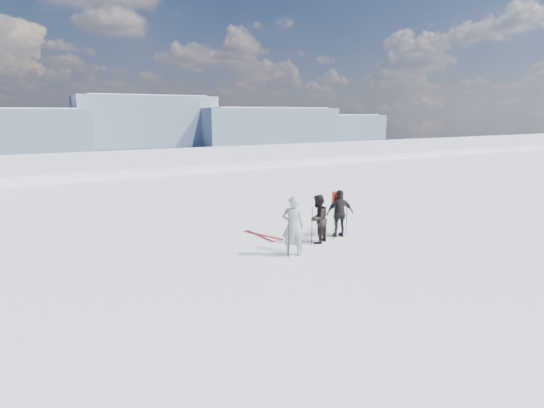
% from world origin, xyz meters
% --- Properties ---
extents(lake_basin, '(820.00, 820.00, 71.62)m').
position_xyz_m(lake_basin, '(0.00, 30.00, -6.50)').
color(lake_basin, white).
rests_on(lake_basin, ground).
extents(far_mountain_range, '(770.00, 110.00, 53.00)m').
position_xyz_m(far_mountain_range, '(29.60, 454.78, -7.19)').
color(far_mountain_range, slate).
rests_on(far_mountain_range, ground).
extents(skier_grey, '(0.79, 0.71, 1.81)m').
position_xyz_m(skier_grey, '(-1.71, 3.11, 0.91)').
color(skier_grey, '#989DA6').
rests_on(skier_grey, ground).
extents(skier_dark, '(0.98, 0.92, 1.61)m').
position_xyz_m(skier_dark, '(-0.34, 3.77, 0.81)').
color(skier_dark, black).
rests_on(skier_dark, ground).
extents(skier_pack, '(1.04, 0.66, 1.65)m').
position_xyz_m(skier_pack, '(0.74, 3.99, 0.82)').
color(skier_pack, black).
rests_on(skier_pack, ground).
extents(backpack, '(0.39, 0.29, 0.53)m').
position_xyz_m(backpack, '(0.81, 4.23, 1.91)').
color(backpack, red).
rests_on(backpack, skier_pack).
extents(ski_poles, '(2.93, 0.96, 1.27)m').
position_xyz_m(ski_poles, '(-0.44, 3.54, 0.60)').
color(ski_poles, black).
rests_on(ski_poles, ground).
extents(skis_loose, '(0.77, 1.70, 0.03)m').
position_xyz_m(skis_loose, '(-1.59, 5.35, 0.01)').
color(skis_loose, black).
rests_on(skis_loose, ground).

